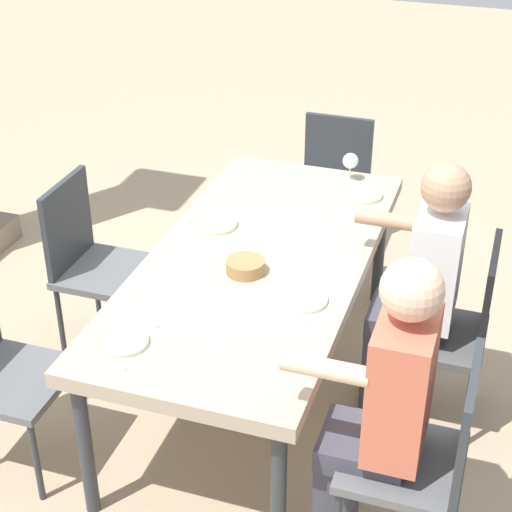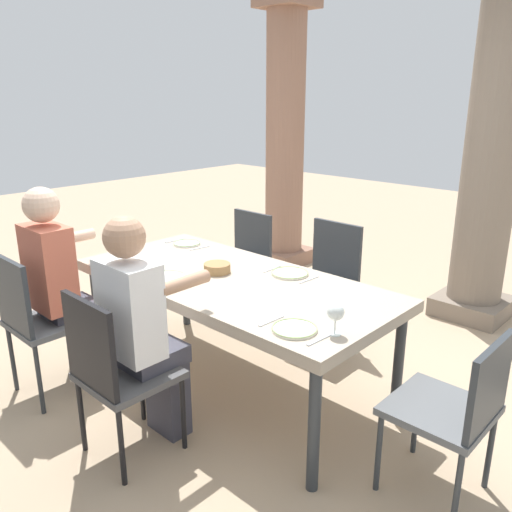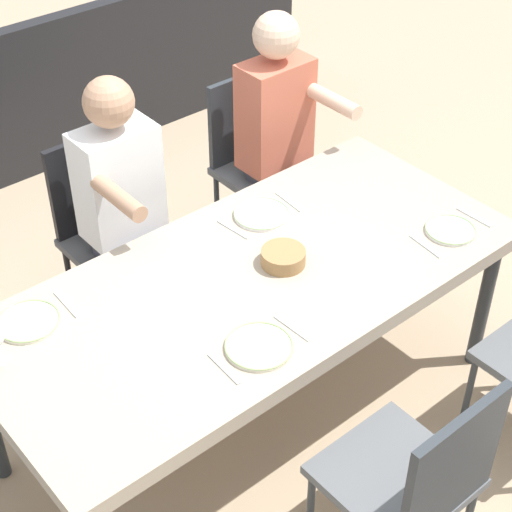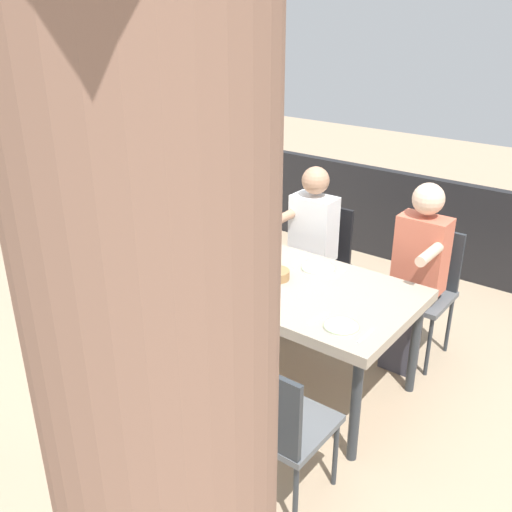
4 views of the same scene
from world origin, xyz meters
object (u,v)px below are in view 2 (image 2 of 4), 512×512
(chair_west_north, at_px, (243,257))
(plate_0, at_px, (187,243))
(chair_west_south, at_px, (36,316))
(chair_mid_north, at_px, (326,277))
(stone_column_centre, at_px, (494,143))
(bread_basket, at_px, (217,268))
(stone_column_near, at_px, (285,141))
(chair_mid_south, at_px, (114,368))
(plate_2, at_px, (290,273))
(dining_table, at_px, (231,287))
(wine_glass_3, at_px, (336,313))
(chair_head_east, at_px, (457,406))
(diner_woman_green, at_px, (60,283))
(plate_1, at_px, (167,277))
(diner_man_white, at_px, (143,327))
(plate_3, at_px, (294,329))

(chair_west_north, relative_size, plate_0, 4.32)
(chair_west_south, relative_size, chair_mid_north, 1.00)
(stone_column_centre, distance_m, bread_basket, 2.47)
(bread_basket, bearing_deg, stone_column_near, 120.78)
(stone_column_centre, bearing_deg, bread_basket, -110.61)
(chair_mid_south, distance_m, bread_basket, 0.97)
(plate_2, height_order, bread_basket, bread_basket)
(dining_table, distance_m, stone_column_near, 2.74)
(stone_column_centre, relative_size, bread_basket, 17.53)
(dining_table, distance_m, wine_glass_3, 0.96)
(chair_west_south, height_order, chair_head_east, chair_west_south)
(stone_column_near, bearing_deg, plate_0, -70.72)
(chair_mid_south, height_order, bread_basket, chair_mid_south)
(chair_mid_south, bearing_deg, chair_head_east, 33.27)
(stone_column_near, bearing_deg, plate_2, -48.88)
(stone_column_near, xyz_separation_m, wine_glass_3, (2.38, -2.44, -0.49))
(diner_woman_green, bearing_deg, bread_basket, 48.28)
(chair_west_north, bearing_deg, wine_glass_3, -33.00)
(chair_head_east, height_order, wine_glass_3, wine_glass_3)
(chair_head_east, distance_m, stone_column_centre, 2.55)
(stone_column_near, bearing_deg, dining_table, -56.75)
(chair_west_north, height_order, plate_1, chair_west_north)
(chair_mid_north, distance_m, plate_0, 1.08)
(dining_table, bearing_deg, diner_man_white, -83.37)
(dining_table, relative_size, wine_glass_3, 13.35)
(stone_column_near, relative_size, plate_1, 11.92)
(chair_mid_south, distance_m, plate_2, 1.23)
(chair_west_north, xyz_separation_m, chair_west_south, (0.00, -1.80, 0.04))
(dining_table, bearing_deg, chair_head_east, 0.00)
(chair_west_north, height_order, plate_2, chair_west_north)
(chair_west_south, height_order, stone_column_near, stone_column_near)
(dining_table, xyz_separation_m, stone_column_near, (-1.46, 2.23, 0.66))
(chair_west_south, xyz_separation_m, plate_0, (0.01, 1.19, 0.21))
(stone_column_centre, relative_size, plate_1, 12.91)
(chair_mid_north, xyz_separation_m, bread_basket, (-0.22, -0.89, 0.24))
(stone_column_near, bearing_deg, diner_woman_green, -77.23)
(plate_2, bearing_deg, plate_1, -131.03)
(plate_0, distance_m, bread_basket, 0.70)
(plate_3, bearing_deg, diner_woman_green, -165.18)
(chair_west_north, height_order, wine_glass_3, wine_glass_3)
(chair_head_east, relative_size, wine_glass_3, 5.42)
(chair_mid_north, xyz_separation_m, wine_glass_3, (0.84, -1.11, 0.32))
(chair_west_south, relative_size, plate_1, 4.06)
(chair_mid_north, bearing_deg, plate_2, -76.63)
(chair_west_south, height_order, plate_2, chair_west_south)
(chair_west_south, relative_size, stone_column_centre, 0.31)
(chair_head_east, bearing_deg, chair_mid_south, -146.73)
(chair_west_south, bearing_deg, chair_head_east, 21.87)
(chair_mid_north, height_order, plate_2, chair_mid_north)
(chair_mid_south, xyz_separation_m, plate_2, (0.14, 1.20, 0.23))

